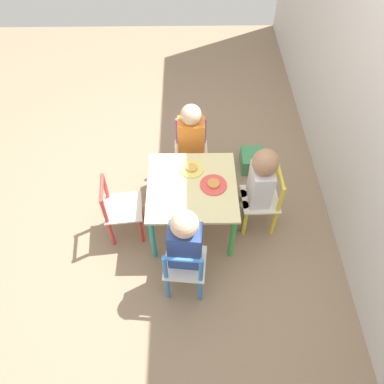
{
  "coord_description": "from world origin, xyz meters",
  "views": [
    {
      "loc": [
        1.59,
        -0.02,
        2.41
      ],
      "look_at": [
        0.0,
        0.0,
        0.39
      ],
      "focal_mm": 35.0,
      "sensor_mm": 36.0,
      "label": 1
    }
  ],
  "objects": [
    {
      "name": "child_left",
      "position": [
        -0.45,
        0.0,
        0.45
      ],
      "size": [
        0.21,
        0.2,
        0.76
      ],
      "rotation": [
        0.0,
        0.0,
        1.57
      ],
      "color": "#7A6B5B",
      "rests_on": "ground_plane"
    },
    {
      "name": "child_back",
      "position": [
        -0.01,
        0.45,
        0.47
      ],
      "size": [
        0.2,
        0.22,
        0.76
      ],
      "rotation": [
        0.0,
        0.0,
        0.03
      ],
      "color": "#7A6B5B",
      "rests_on": "ground_plane"
    },
    {
      "name": "chair_red",
      "position": [
        0.05,
        -0.51,
        0.27
      ],
      "size": [
        0.29,
        0.29,
        0.53
      ],
      "rotation": [
        0.0,
        0.0,
        -3.04
      ],
      "color": "silver",
      "rests_on": "ground_plane"
    },
    {
      "name": "ground_plane",
      "position": [
        0.0,
        0.0,
        0.0
      ],
      "size": [
        6.0,
        6.0,
        0.0
      ],
      "primitive_type": "plane",
      "color": "#8C755B"
    },
    {
      "name": "plate_back",
      "position": [
        0.0,
        0.14,
        0.47
      ],
      "size": [
        0.18,
        0.18,
        0.03
      ],
      "color": "#E54C47",
      "rests_on": "kids_table"
    },
    {
      "name": "chair_purple",
      "position": [
        -0.51,
        0.0,
        0.27
      ],
      "size": [
        0.26,
        0.26,
        0.53
      ],
      "rotation": [
        0.0,
        0.0,
        1.57
      ],
      "color": "silver",
      "rests_on": "ground_plane"
    },
    {
      "name": "chair_blue",
      "position": [
        0.51,
        -0.05,
        0.27
      ],
      "size": [
        0.29,
        0.29,
        0.53
      ],
      "rotation": [
        0.0,
        0.0,
        -1.68
      ],
      "color": "silver",
      "rests_on": "ground_plane"
    },
    {
      "name": "kids_table",
      "position": [
        0.0,
        0.0,
        0.4
      ],
      "size": [
        0.61,
        0.61,
        0.46
      ],
      "color": "beige",
      "rests_on": "ground_plane"
    },
    {
      "name": "plate_left",
      "position": [
        -0.14,
        0.0,
        0.47
      ],
      "size": [
        0.17,
        0.17,
        0.03
      ],
      "color": "#EADB66",
      "rests_on": "kids_table"
    },
    {
      "name": "child_right",
      "position": [
        0.45,
        -0.05,
        0.47
      ],
      "size": [
        0.22,
        0.21,
        0.78
      ],
      "rotation": [
        0.0,
        0.0,
        -1.68
      ],
      "color": "#7A6B5B",
      "rests_on": "ground_plane"
    },
    {
      "name": "chair_yellow",
      "position": [
        -0.01,
        0.51,
        0.27
      ],
      "size": [
        0.27,
        0.27,
        0.53
      ],
      "rotation": [
        0.0,
        0.0,
        0.03
      ],
      "color": "silver",
      "rests_on": "ground_plane"
    },
    {
      "name": "storage_bin",
      "position": [
        -0.59,
        0.52,
        0.07
      ],
      "size": [
        0.22,
        0.19,
        0.15
      ],
      "color": "#3D8E56",
      "rests_on": "ground_plane"
    }
  ]
}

